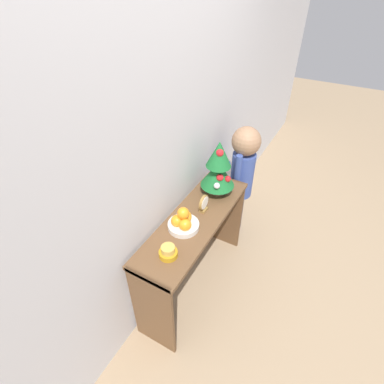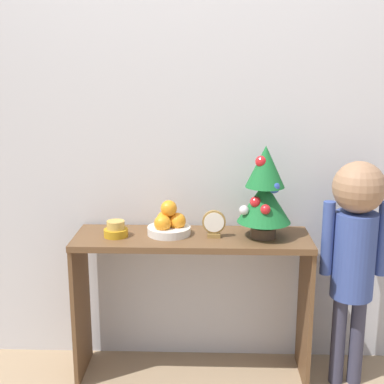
{
  "view_description": "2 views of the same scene",
  "coord_description": "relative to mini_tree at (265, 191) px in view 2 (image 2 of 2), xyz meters",
  "views": [
    {
      "loc": [
        -1.34,
        -0.55,
        2.16
      ],
      "look_at": [
        0.02,
        0.21,
        0.95
      ],
      "focal_mm": 28.0,
      "sensor_mm": 36.0,
      "label": 1
    },
    {
      "loc": [
        0.08,
        -2.27,
        1.55
      ],
      "look_at": [
        -0.0,
        0.21,
        0.94
      ],
      "focal_mm": 50.0,
      "sensor_mm": 36.0,
      "label": 2
    }
  ],
  "objects": [
    {
      "name": "console_table",
      "position": [
        -0.34,
        0.01,
        -0.4
      ],
      "size": [
        1.14,
        0.35,
        0.74
      ],
      "color": "brown",
      "rests_on": "ground_plane"
    },
    {
      "name": "fruit_bowl",
      "position": [
        -0.45,
        0.03,
        -0.17
      ],
      "size": [
        0.21,
        0.21,
        0.17
      ],
      "color": "silver",
      "rests_on": "console_table"
    },
    {
      "name": "singing_bowl",
      "position": [
        -0.7,
        -0.01,
        -0.19
      ],
      "size": [
        0.12,
        0.12,
        0.08
      ],
      "color": "#B78419",
      "rests_on": "console_table"
    },
    {
      "name": "child_figure",
      "position": [
        0.42,
        -0.05,
        -0.22
      ],
      "size": [
        0.31,
        0.24,
        1.12
      ],
      "color": "#38384C",
      "rests_on": "ground_plane"
    },
    {
      "name": "desk_clock",
      "position": [
        -0.24,
        -0.01,
        -0.16
      ],
      "size": [
        0.11,
        0.04,
        0.13
      ],
      "color": "olive",
      "rests_on": "console_table"
    },
    {
      "name": "mini_tree",
      "position": [
        0.0,
        0.0,
        0.0
      ],
      "size": [
        0.25,
        0.25,
        0.44
      ],
      "color": "#4C3828",
      "rests_on": "console_table"
    },
    {
      "name": "back_wall",
      "position": [
        -0.34,
        0.23,
        0.29
      ],
      "size": [
        7.0,
        0.05,
        2.5
      ],
      "primitive_type": "cube",
      "color": "silver",
      "rests_on": "ground_plane"
    }
  ]
}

